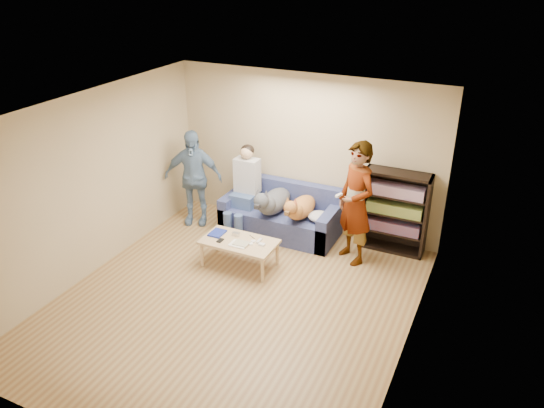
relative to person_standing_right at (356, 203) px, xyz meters
The scene contains 27 objects.
ground 2.27m from the person_standing_right, 121.64° to the right, with size 5.00×5.00×0.00m, color olive.
ceiling 2.65m from the person_standing_right, 121.64° to the right, with size 5.00×5.00×0.00m, color white.
wall_back 1.36m from the person_standing_right, 145.73° to the left, with size 4.50×4.50×0.00m, color tan.
wall_front 4.41m from the person_standing_right, 104.28° to the right, with size 4.50×4.50×0.00m, color tan.
wall_left 3.79m from the person_standing_right, 152.17° to the right, with size 5.00×5.00×0.00m, color tan.
wall_right 2.14m from the person_standing_right, 56.50° to the right, with size 5.00×5.00×0.00m, color tan.
blanket 0.77m from the person_standing_right, 161.97° to the left, with size 0.41×0.34×0.14m, color silver.
person_standing_right is the anchor object (origin of this frame).
person_standing_left 2.83m from the person_standing_right, behind, with size 0.97×0.40×1.65m, color #6B8CAC.
held_controller 0.33m from the person_standing_right, 135.00° to the right, with size 0.04×0.13×0.03m, color silver.
notebook_blue 2.10m from the person_standing_right, 155.54° to the right, with size 0.20×0.26×0.03m, color navy.
papers 1.80m from the person_standing_right, 144.76° to the right, with size 0.26×0.20×0.01m, color white.
magazine 1.76m from the person_standing_right, 144.72° to the right, with size 0.22×0.17×0.01m, color #ADA98A.
camera_silver 1.83m from the person_standing_right, 153.84° to the right, with size 0.11×0.06×0.05m, color silver.
controller_a 1.51m from the person_standing_right, 145.99° to the right, with size 0.04×0.13×0.03m, color silver.
controller_b 1.49m from the person_standing_right, 141.46° to the right, with size 0.09×0.06×0.03m, color silver.
headphone_cup_a 1.64m from the person_standing_right, 143.98° to the right, with size 0.07×0.07×0.02m, color white.
headphone_cup_b 1.59m from the person_standing_right, 146.43° to the right, with size 0.07×0.07×0.02m, color white.
pen_orange 1.89m from the person_standing_right, 144.49° to the right, with size 0.01×0.01×0.14m, color #C74B1C.
pen_black 1.60m from the person_standing_right, 151.88° to the right, with size 0.01×0.01×0.14m, color black.
wallet 2.05m from the person_standing_right, 149.28° to the right, with size 0.07×0.12×0.01m, color black.
sofa 1.52m from the person_standing_right, 165.89° to the left, with size 1.90×0.85×0.82m.
person_seated 1.96m from the person_standing_right, behind, with size 0.40×0.73×1.47m.
dog_gray 1.44m from the person_standing_right, behind, with size 0.40×1.24×0.58m.
dog_tan 1.00m from the person_standing_right, behind, with size 0.35×1.14×0.51m.
coffee_table 1.80m from the person_standing_right, 148.46° to the right, with size 1.10×0.60×0.42m.
bookshelf 0.78m from the person_standing_right, 50.74° to the left, with size 1.00×0.34×1.30m.
Camera 1 is at (2.94, -5.05, 4.25)m, focal length 35.00 mm.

